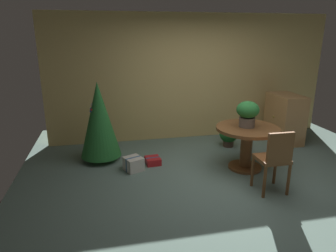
% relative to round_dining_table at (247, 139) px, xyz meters
% --- Properties ---
extents(ground_plane, '(6.60, 6.60, 0.00)m').
position_rel_round_dining_table_xyz_m(ground_plane, '(-0.43, -0.37, -0.52)').
color(ground_plane, slate).
extents(back_wall_panel, '(6.00, 0.10, 2.60)m').
position_rel_round_dining_table_xyz_m(back_wall_panel, '(-0.43, 1.83, 0.78)').
color(back_wall_panel, tan).
rests_on(back_wall_panel, ground_plane).
extents(round_dining_table, '(1.03, 1.03, 0.73)m').
position_rel_round_dining_table_xyz_m(round_dining_table, '(0.00, 0.00, 0.00)').
color(round_dining_table, brown).
rests_on(round_dining_table, ground_plane).
extents(flower_vase, '(0.37, 0.37, 0.42)m').
position_rel_round_dining_table_xyz_m(flower_vase, '(-0.01, 0.03, 0.45)').
color(flower_vase, '#665B51').
rests_on(flower_vase, round_dining_table).
extents(wooden_chair_near, '(0.41, 0.40, 0.94)m').
position_rel_round_dining_table_xyz_m(wooden_chair_near, '(-0.00, -0.85, 0.02)').
color(wooden_chair_near, brown).
rests_on(wooden_chair_near, ground_plane).
extents(holiday_tree, '(0.71, 0.71, 1.42)m').
position_rel_round_dining_table_xyz_m(holiday_tree, '(-2.38, 0.87, 0.24)').
color(holiday_tree, brown).
rests_on(holiday_tree, ground_plane).
extents(gift_box_cream, '(0.36, 0.37, 0.23)m').
position_rel_round_dining_table_xyz_m(gift_box_cream, '(-1.86, 0.31, -0.40)').
color(gift_box_cream, silver).
rests_on(gift_box_cream, ground_plane).
extents(gift_box_red, '(0.27, 0.29, 0.12)m').
position_rel_round_dining_table_xyz_m(gift_box_red, '(-1.50, 0.50, -0.46)').
color(gift_box_red, red).
rests_on(gift_box_red, ground_plane).
extents(wooden_cabinet, '(0.52, 0.82, 1.00)m').
position_rel_round_dining_table_xyz_m(wooden_cabinet, '(1.38, 1.08, -0.02)').
color(wooden_cabinet, '#B27F4C').
rests_on(wooden_cabinet, ground_plane).
extents(potted_plant, '(0.38, 0.38, 0.46)m').
position_rel_round_dining_table_xyz_m(potted_plant, '(0.14, 1.04, -0.26)').
color(potted_plant, '#4C382D').
rests_on(potted_plant, ground_plane).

